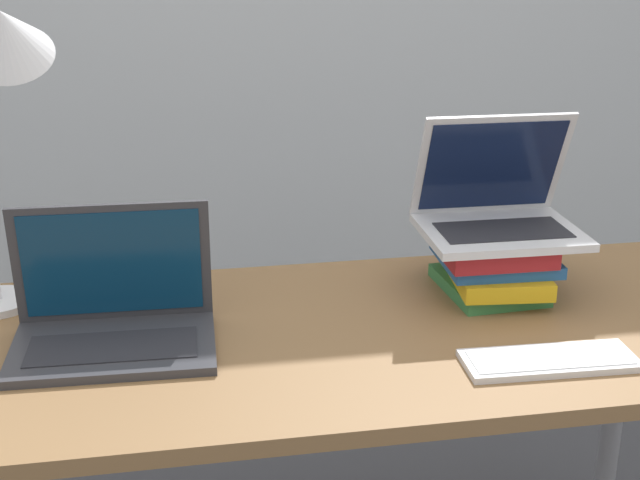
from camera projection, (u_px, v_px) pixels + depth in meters
The scene contains 6 objects.
desk at pixel (346, 369), 1.68m from camera, with size 1.58×0.69×0.75m.
laptop_left at pixel (113, 318), 1.58m from camera, with size 0.36×0.24×0.24m.
book_stack at pixel (491, 261), 1.80m from camera, with size 0.24×0.28×0.12m.
laptop_on_books at pixel (497, 209), 1.78m from camera, with size 0.31×0.25×0.24m.
wireless_keyboard at pixel (549, 360), 1.52m from camera, with size 0.30×0.12×0.01m.
desk_lamp at pixel (2, 72), 1.57m from camera, with size 0.23×0.20×0.62m.
Camera 1 is at (-0.31, -1.12, 1.46)m, focal length 50.00 mm.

